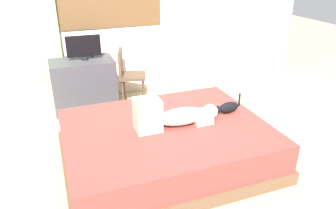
% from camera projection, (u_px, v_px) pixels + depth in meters
% --- Properties ---
extents(ground_plane, '(16.00, 16.00, 0.00)m').
position_uv_depth(ground_plane, '(175.00, 161.00, 3.63)').
color(ground_plane, tan).
extents(back_wall_with_window, '(6.40, 0.14, 2.90)m').
position_uv_depth(back_wall_with_window, '(121.00, 3.00, 4.90)').
color(back_wall_with_window, beige).
rests_on(back_wall_with_window, ground).
extents(bed, '(2.19, 1.71, 0.45)m').
position_uv_depth(bed, '(166.00, 144.00, 3.54)').
color(bed, brown).
rests_on(bed, ground).
extents(person_lying, '(0.94, 0.28, 0.34)m').
position_uv_depth(person_lying, '(173.00, 115.00, 3.42)').
color(person_lying, '#CCB299').
rests_on(person_lying, bed).
extents(cat, '(0.36, 0.14, 0.21)m').
position_uv_depth(cat, '(227.00, 108.00, 3.71)').
color(cat, black).
rests_on(cat, bed).
extents(desk, '(0.90, 0.56, 0.74)m').
position_uv_depth(desk, '(84.00, 84.00, 4.78)').
color(desk, '#38383D').
rests_on(desk, ground).
extents(tv_monitor, '(0.48, 0.10, 0.35)m').
position_uv_depth(tv_monitor, '(84.00, 47.00, 4.57)').
color(tv_monitor, black).
rests_on(tv_monitor, desk).
extents(cup, '(0.06, 0.06, 0.10)m').
position_uv_depth(cup, '(92.00, 53.00, 4.78)').
color(cup, teal).
rests_on(cup, desk).
extents(chair_by_desk, '(0.47, 0.47, 0.86)m').
position_uv_depth(chair_by_desk, '(128.00, 73.00, 4.83)').
color(chair_by_desk, '#4C3828').
rests_on(chair_by_desk, ground).
extents(curtain_left, '(0.44, 0.06, 2.54)m').
position_uv_depth(curtain_left, '(41.00, 21.00, 4.50)').
color(curtain_left, '#ADCC75').
rests_on(curtain_left, ground).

